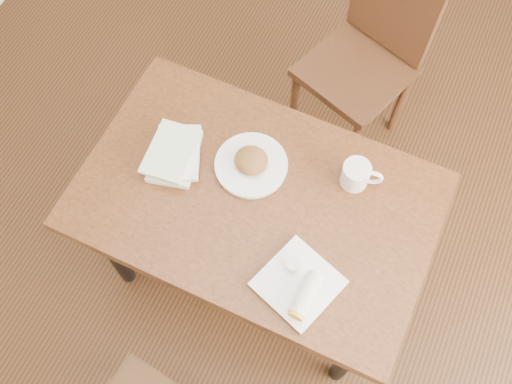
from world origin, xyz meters
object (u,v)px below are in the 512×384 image
at_px(plate_scone, 251,163).
at_px(coffee_mug, 357,174).
at_px(table, 256,208).
at_px(plate_burrito, 300,287).
at_px(chair_far, 370,49).
at_px(book_stack, 175,154).

bearing_deg(plate_scone, coffee_mug, 16.12).
distance_m(table, plate_burrito, 0.36).
relative_size(chair_far, plate_burrito, 3.30).
bearing_deg(book_stack, table, -3.97).
height_order(plate_burrito, book_stack, plate_burrito).
xyz_separation_m(chair_far, plate_scone, (-0.17, -0.83, 0.23)).
relative_size(coffee_mug, plate_burrito, 0.49).
relative_size(plate_burrito, book_stack, 1.09).
distance_m(chair_far, plate_scone, 0.88).
relative_size(table, book_stack, 4.55).
bearing_deg(table, plate_burrito, -41.27).
height_order(chair_far, coffee_mug, chair_far).
relative_size(chair_far, coffee_mug, 6.75).
bearing_deg(book_stack, plate_scone, 17.38).
distance_m(plate_burrito, book_stack, 0.63).
xyz_separation_m(coffee_mug, plate_burrito, (-0.02, -0.43, -0.03)).
height_order(table, coffee_mug, coffee_mug).
distance_m(coffee_mug, book_stack, 0.63).
distance_m(chair_far, plate_burrito, 1.19).
relative_size(plate_scone, coffee_mug, 1.80).
height_order(plate_scone, coffee_mug, coffee_mug).
xyz_separation_m(chair_far, book_stack, (-0.43, -0.91, 0.23)).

